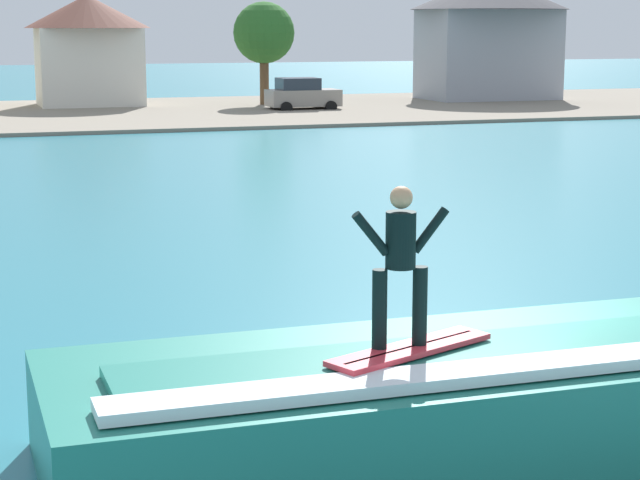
{
  "coord_description": "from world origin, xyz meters",
  "views": [
    {
      "loc": [
        -6.66,
        -12.31,
        4.66
      ],
      "look_at": [
        -1.54,
        3.12,
        1.58
      ],
      "focal_mm": 63.6,
      "sensor_mm": 36.0,
      "label": 1
    }
  ],
  "objects_px": {
    "house_small_cottage": "(88,44)",
    "surfboard": "(410,349)",
    "wave_crest": "(445,398)",
    "car_far_shore": "(302,95)",
    "surfer": "(400,258)",
    "tree_tall_bare": "(264,34)",
    "house_gabled_white": "(489,27)"
  },
  "relations": [
    {
      "from": "house_small_cottage",
      "to": "surfboard",
      "type": "bearing_deg",
      "value": -93.59
    },
    {
      "from": "wave_crest",
      "to": "car_far_shore",
      "type": "distance_m",
      "value": 50.51
    },
    {
      "from": "wave_crest",
      "to": "surfboard",
      "type": "distance_m",
      "value": 0.92
    },
    {
      "from": "surfboard",
      "to": "car_far_shore",
      "type": "height_order",
      "value": "car_far_shore"
    },
    {
      "from": "wave_crest",
      "to": "house_small_cottage",
      "type": "distance_m",
      "value": 55.36
    },
    {
      "from": "wave_crest",
      "to": "surfer",
      "type": "xyz_separation_m",
      "value": [
        -0.65,
        -0.22,
        1.68
      ]
    },
    {
      "from": "surfer",
      "to": "wave_crest",
      "type": "bearing_deg",
      "value": 18.59
    },
    {
      "from": "surfer",
      "to": "tree_tall_bare",
      "type": "height_order",
      "value": "tree_tall_bare"
    },
    {
      "from": "surfboard",
      "to": "surfer",
      "type": "xyz_separation_m",
      "value": [
        -0.1,
        0.05,
        0.99
      ]
    },
    {
      "from": "surfboard",
      "to": "tree_tall_bare",
      "type": "distance_m",
      "value": 54.57
    },
    {
      "from": "wave_crest",
      "to": "surfboard",
      "type": "relative_size",
      "value": 4.21
    },
    {
      "from": "surfboard",
      "to": "house_gabled_white",
      "type": "height_order",
      "value": "house_gabled_white"
    },
    {
      "from": "wave_crest",
      "to": "house_gabled_white",
      "type": "xyz_separation_m",
      "value": [
        27.16,
        53.2,
        4.02
      ]
    },
    {
      "from": "tree_tall_bare",
      "to": "house_gabled_white",
      "type": "bearing_deg",
      "value": 2.35
    },
    {
      "from": "wave_crest",
      "to": "surfer",
      "type": "relative_size",
      "value": 5.13
    },
    {
      "from": "surfer",
      "to": "house_gabled_white",
      "type": "distance_m",
      "value": 60.28
    },
    {
      "from": "car_far_shore",
      "to": "tree_tall_bare",
      "type": "xyz_separation_m",
      "value": [
        -1.02,
        3.97,
        3.27
      ]
    },
    {
      "from": "tree_tall_bare",
      "to": "house_small_cottage",
      "type": "bearing_deg",
      "value": 165.0
    },
    {
      "from": "tree_tall_bare",
      "to": "surfer",
      "type": "bearing_deg",
      "value": -104.07
    },
    {
      "from": "house_gabled_white",
      "to": "house_small_cottage",
      "type": "height_order",
      "value": "house_gabled_white"
    },
    {
      "from": "surfer",
      "to": "car_far_shore",
      "type": "bearing_deg",
      "value": 73.72
    },
    {
      "from": "wave_crest",
      "to": "tree_tall_bare",
      "type": "height_order",
      "value": "tree_tall_bare"
    },
    {
      "from": "car_far_shore",
      "to": "house_small_cottage",
      "type": "relative_size",
      "value": 0.55
    },
    {
      "from": "house_gabled_white",
      "to": "house_small_cottage",
      "type": "distance_m",
      "value": 24.32
    },
    {
      "from": "surfboard",
      "to": "house_small_cottage",
      "type": "xyz_separation_m",
      "value": [
        3.48,
        55.47,
        2.39
      ]
    },
    {
      "from": "house_gabled_white",
      "to": "tree_tall_bare",
      "type": "distance_m",
      "value": 14.58
    },
    {
      "from": "surfboard",
      "to": "surfer",
      "type": "relative_size",
      "value": 1.22
    },
    {
      "from": "surfboard",
      "to": "house_gabled_white",
      "type": "relative_size",
      "value": 0.21
    },
    {
      "from": "house_gabled_white",
      "to": "surfer",
      "type": "bearing_deg",
      "value": -117.5
    },
    {
      "from": "house_small_cottage",
      "to": "tree_tall_bare",
      "type": "distance_m",
      "value": 10.01
    },
    {
      "from": "surfboard",
      "to": "surfer",
      "type": "distance_m",
      "value": 1.0
    },
    {
      "from": "wave_crest",
      "to": "house_gabled_white",
      "type": "height_order",
      "value": "house_gabled_white"
    }
  ]
}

